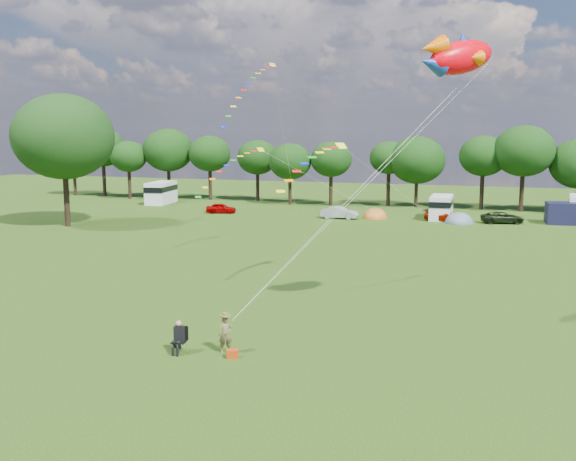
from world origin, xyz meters
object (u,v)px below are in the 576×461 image
(tent_greyblue, at_px, (459,223))
(camp_chair, at_px, (180,333))
(car_b, at_px, (339,213))
(tent_orange, at_px, (375,218))
(big_tree, at_px, (63,137))
(car_d, at_px, (502,218))
(car_a, at_px, (221,208))
(kite_flyer, at_px, (226,335))
(fish_kite, at_px, (456,57))
(campervan_a, at_px, (161,192))
(car_c, at_px, (444,216))
(campervan_c, at_px, (441,206))

(tent_greyblue, relative_size, camp_chair, 2.25)
(car_b, bearing_deg, tent_orange, -66.85)
(big_tree, bearing_deg, car_d, 20.64)
(car_a, bearing_deg, kite_flyer, -169.39)
(car_d, height_order, fish_kite, fish_kite)
(kite_flyer, height_order, camp_chair, kite_flyer)
(car_a, xyz_separation_m, camp_chair, (17.68, -44.55, 0.29))
(car_a, bearing_deg, campervan_a, 46.24)
(car_c, relative_size, tent_orange, 1.31)
(fish_kite, bearing_deg, car_b, 65.77)
(campervan_c, bearing_deg, car_b, 106.63)
(car_c, xyz_separation_m, car_d, (5.96, 0.51, -0.00))
(big_tree, xyz_separation_m, tent_orange, (28.67, 15.66, -9.00))
(car_b, relative_size, campervan_a, 0.62)
(car_c, height_order, car_d, car_c)
(car_a, relative_size, camp_chair, 2.43)
(kite_flyer, bearing_deg, camp_chair, 168.67)
(tent_orange, bearing_deg, car_b, -156.73)
(tent_orange, distance_m, camp_chair, 45.89)
(car_c, relative_size, campervan_a, 0.66)
(car_d, bearing_deg, campervan_c, 60.43)
(tent_orange, bearing_deg, kite_flyer, -88.02)
(tent_orange, height_order, camp_chair, camp_chair)
(big_tree, relative_size, camp_chair, 9.01)
(campervan_a, xyz_separation_m, fish_kite, (40.22, -44.89, 11.41))
(tent_orange, relative_size, camp_chair, 2.10)
(car_a, relative_size, tent_orange, 1.16)
(car_d, relative_size, tent_greyblue, 1.33)
(campervan_c, distance_m, kite_flyer, 47.18)
(car_a, height_order, fish_kite, fish_kite)
(tent_orange, xyz_separation_m, kite_flyer, (1.57, -45.28, 0.82))
(campervan_c, bearing_deg, fish_kite, -174.99)
(campervan_a, relative_size, kite_flyer, 3.68)
(car_c, relative_size, kite_flyer, 2.41)
(car_d, distance_m, tent_greyblue, 4.56)
(camp_chair, bearing_deg, tent_greyblue, 69.64)
(car_b, xyz_separation_m, tent_orange, (3.71, 1.59, -0.65))
(car_a, height_order, car_b, car_b)
(car_a, xyz_separation_m, fish_kite, (28.55, -38.07, 12.36))
(car_d, distance_m, fish_kite, 41.57)
(car_c, height_order, tent_orange, car_c)
(campervan_a, xyz_separation_m, camp_chair, (29.35, -51.37, -0.67))
(car_c, xyz_separation_m, tent_orange, (-7.45, 0.32, -0.59))
(tent_greyblue, height_order, camp_chair, camp_chair)
(car_b, xyz_separation_m, campervan_a, (-26.00, 7.08, 0.88))
(fish_kite, bearing_deg, car_d, 40.96)
(car_b, distance_m, car_d, 17.21)
(campervan_c, xyz_separation_m, fish_kite, (3.51, -40.98, 11.57))
(car_d, xyz_separation_m, camp_chair, (-13.77, -46.07, 0.28))
(car_d, bearing_deg, car_a, 75.47)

